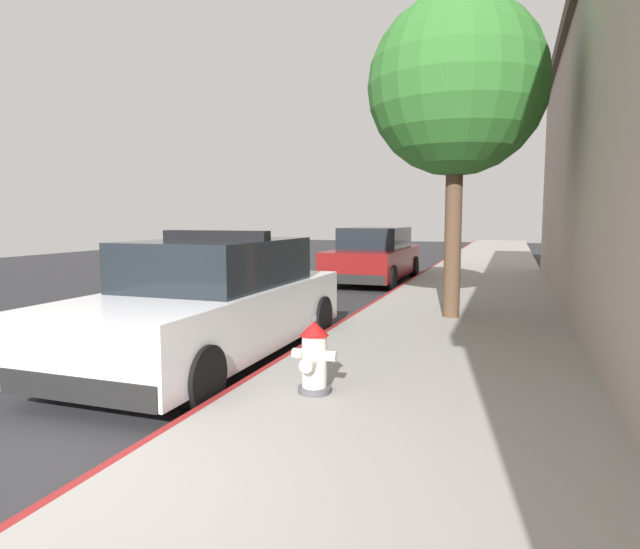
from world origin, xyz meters
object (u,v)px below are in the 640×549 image
(fire_hydrant, at_px, (314,357))
(street_tree, at_px, (457,87))
(police_cruiser, at_px, (215,302))
(parked_car_silver_ahead, at_px, (374,256))

(fire_hydrant, relative_size, street_tree, 0.14)
(police_cruiser, height_order, fire_hydrant, police_cruiser)
(parked_car_silver_ahead, height_order, fire_hydrant, parked_car_silver_ahead)
(street_tree, bearing_deg, police_cruiser, -130.08)
(parked_car_silver_ahead, relative_size, fire_hydrant, 6.37)
(parked_car_silver_ahead, xyz_separation_m, street_tree, (2.81, -5.98, 3.22))
(parked_car_silver_ahead, distance_m, fire_hydrant, 10.74)
(fire_hydrant, distance_m, street_tree, 5.78)
(fire_hydrant, bearing_deg, street_tree, 79.99)
(police_cruiser, distance_m, street_tree, 5.28)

